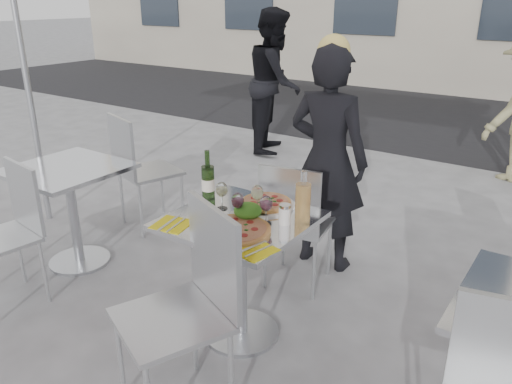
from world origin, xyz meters
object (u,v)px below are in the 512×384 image
Objects in this scene: pizza_near at (235,230)px; wineglass_white_b at (257,193)px; wineglass_white_a at (222,190)px; main_table at (240,253)px; wineglass_red_a at (238,201)px; pedestrian_a at (275,82)px; napkin_right at (254,249)px; salad_plate at (248,212)px; chair_far at (294,217)px; wineglass_red_b at (266,204)px; pizza_far at (266,203)px; wine_bottle at (208,181)px; chair_near at (191,295)px; sugar_shaker at (285,214)px; napkin_left at (172,224)px; side_table_left at (71,195)px; side_chair_lnear at (11,223)px; carafe at (303,203)px; side_chair_lfar at (137,163)px; woman_diner at (328,160)px.

pizza_near is 0.29m from wineglass_white_b.
wineglass_white_a reaches higher than pizza_near.
pizza_near is (0.08, -0.15, 0.22)m from main_table.
wineglass_white_b is 1.00× the size of wineglass_red_a.
pizza_near is at bearing -58.92° from wineglass_red_a.
wineglass_white_a is at bearing 164.45° from main_table.
pedestrian_a is 3.86m from wineglass_red_a.
salad_plate is at bearing 142.32° from napkin_right.
chair_far is 5.66× the size of wineglass_white_a.
pizza_near is 2.29× the size of wineglass_red_b.
pizza_far is 0.36m from wine_bottle.
chair_near reaches higher than sugar_shaker.
sugar_shaker is at bearing 4.65° from wineglass_white_a.
napkin_left and napkin_right have the same top height.
sugar_shaker is at bearing 2.47° from side_table_left.
pizza_far is (1.44, 0.71, 0.23)m from side_chair_lnear.
wineglass_white_b is at bearing 100.49° from pizza_near.
wineglass_red_a is at bearing 81.88° from chair_far.
carafe reaches higher than wineglass_white_a.
salad_plate is at bearing -14.88° from wine_bottle.
chair_far is 0.72m from wineglass_red_a.
pedestrian_a reaches higher than main_table.
wineglass_red_b is at bearing 19.76° from wineglass_red_a.
napkin_right is (0.23, -0.27, -0.03)m from salad_plate.
pedestrian_a is (-2.02, 3.85, 0.28)m from chair_near.
side_table_left is 1.70m from chair_near.
wineglass_white_a is (-0.23, 0.19, 0.10)m from pizza_near.
side_chair_lnear reaches higher than main_table.
salad_plate is at bearing 175.33° from side_chair_lfar.
pizza_near is 1.69× the size of napkin_right.
side_chair_lnear is at bearing 179.29° from napkin_left.
wineglass_red_b is at bearing 24.18° from napkin_left.
carafe reaches higher than wineglass_red_b.
wine_bottle is 1.02× the size of carafe.
wineglass_white_a is at bearing 138.56° from chair_near.
chair_far is at bearing 95.21° from salad_plate.
main_table is 0.77× the size of side_chair_lfar.
wine_bottle is at bearing 146.34° from pizza_near.
sugar_shaker is 0.11m from wineglass_red_b.
napkin_left is (1.32, -0.96, 0.17)m from side_chair_lfar.
pedestrian_a is 3.65m from pizza_far.
pedestrian_a is (-0.35, 2.62, 0.29)m from side_chair_lfar.
carafe is (1.73, 0.62, 0.33)m from side_chair_lnear.
chair_far is at bearing 92.33° from wineglass_red_a.
woman_diner is 4.90× the size of pizza_far.
wineglass_red_a is 0.36m from napkin_left.
side_table_left is at bearing -179.32° from salad_plate.
pedestrian_a reaches higher than sugar_shaker.
napkin_right is at bearing 100.50° from woman_diner.
napkin_right is at bearing 170.80° from side_chair_lfar.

